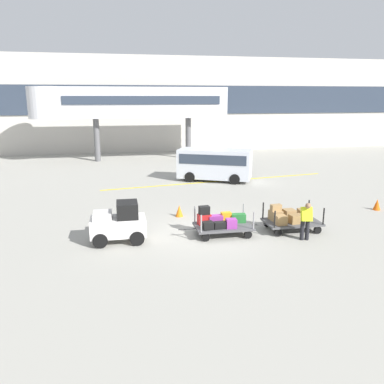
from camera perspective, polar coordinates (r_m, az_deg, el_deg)
name	(u,v)px	position (r m, az deg, el deg)	size (l,w,h in m)	color
ground_plane	(207,233)	(16.31, 2.27, -5.96)	(120.00, 120.00, 0.00)	#9E9B91
apron_lead_line	(220,181)	(26.19, 4.11, 1.60)	(15.80, 0.20, 0.01)	yellow
terminal_building	(148,104)	(41.07, -6.47, 12.59)	(56.45, 2.51, 9.46)	#BCB7AD
jet_bridge	(123,103)	(34.93, -10.07, 12.67)	(16.81, 3.00, 6.32)	silver
baggage_tug	(119,223)	(15.35, -10.62, -4.50)	(2.11, 1.25, 1.58)	white
baggage_cart_lead	(221,223)	(15.99, 4.20, -4.48)	(3.01, 1.43, 1.17)	#4C4C4F
baggage_cart_middle	(290,218)	(16.99, 14.10, -3.75)	(3.01, 1.43, 1.10)	#4C4C4F
baggage_handler	(306,219)	(15.82, 16.32, -3.86)	(0.48, 0.49, 1.56)	black
shuttle_van	(215,162)	(26.18, 3.34, 4.35)	(5.15, 3.77, 2.10)	silver
safety_cone_near	(179,211)	(18.39, -1.88, -2.76)	(0.36, 0.36, 0.55)	orange
safety_cone_far	(377,205)	(21.52, 25.41, -1.66)	(0.36, 0.36, 0.55)	#EA590F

